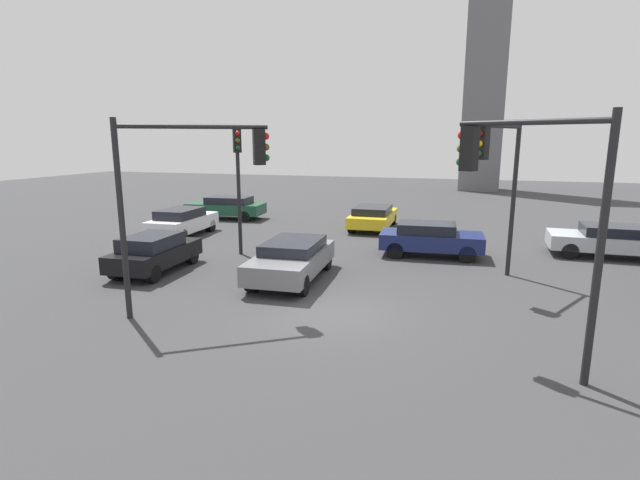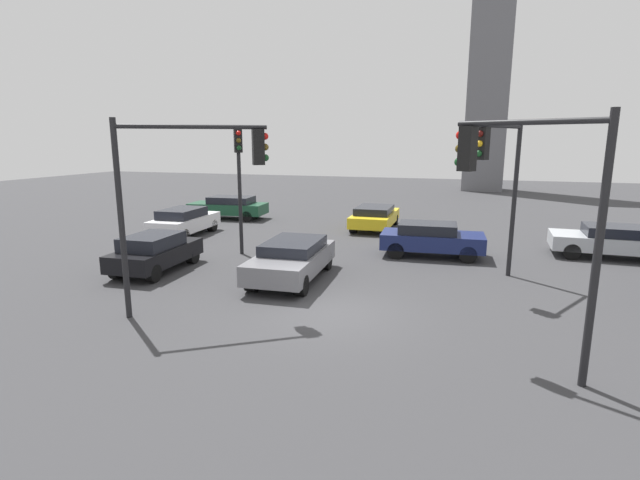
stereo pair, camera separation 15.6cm
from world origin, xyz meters
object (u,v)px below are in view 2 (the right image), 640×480
object	(u,v)px
car_2	(155,252)
car_3	(184,221)
traffic_light_0	(239,168)
car_1	(375,216)
traffic_light_1	(189,175)
car_7	(431,239)
traffic_light_2	(500,169)
traffic_light_3	(530,189)
car_6	(229,207)
car_4	(292,258)
car_0	(614,241)

from	to	relation	value
car_2	car_3	distance (m)	6.88
traffic_light_0	car_1	bearing A→B (deg)	115.90
traffic_light_1	car_7	distance (m)	11.17
traffic_light_1	traffic_light_2	size ratio (longest dim) A/B	0.99
car_1	car_7	distance (m)	6.74
traffic_light_2	car_3	xyz separation A→B (m)	(-14.98, 4.00, -3.16)
traffic_light_2	car_2	distance (m)	12.77
car_1	car_2	bearing A→B (deg)	150.60
traffic_light_0	traffic_light_3	size ratio (longest dim) A/B	0.98
car_3	car_6	size ratio (longest dim) A/B	0.90
car_3	car_6	world-z (taller)	car_3
traffic_light_3	car_1	bearing A→B (deg)	-40.22
traffic_light_1	car_4	bearing A→B (deg)	35.05
car_1	traffic_light_3	bearing A→B (deg)	-158.70
traffic_light_1	car_6	bearing A→B (deg)	81.41
traffic_light_0	car_7	size ratio (longest dim) A/B	1.23
car_4	car_7	xyz separation A→B (m)	(4.45, 5.01, 0.01)
traffic_light_1	car_1	bearing A→B (deg)	47.17
car_2	traffic_light_0	bearing A→B (deg)	-30.05
traffic_light_1	car_1	xyz separation A→B (m)	(2.43, 14.62, -3.25)
car_6	car_7	xyz separation A→B (m)	(13.04, -6.41, 0.01)
car_4	car_7	bearing A→B (deg)	135.94
car_0	car_7	world-z (taller)	car_7
traffic_light_3	traffic_light_2	bearing A→B (deg)	-59.84
car_0	car_4	world-z (taller)	car_4
traffic_light_2	traffic_light_3	distance (m)	6.43
car_3	car_4	bearing A→B (deg)	-127.29
car_1	car_4	size ratio (longest dim) A/B	0.97
traffic_light_2	car_4	xyz separation A→B (m)	(-6.83, -1.73, -3.17)
car_0	car_6	size ratio (longest dim) A/B	0.99
car_4	car_3	bearing A→B (deg)	-127.63
car_3	traffic_light_2	bearing A→B (deg)	-107.11
car_7	traffic_light_2	bearing A→B (deg)	-57.21
traffic_light_1	traffic_light_3	world-z (taller)	traffic_light_3
car_3	car_6	distance (m)	5.71
traffic_light_2	car_7	bearing A→B (deg)	-114.77
traffic_light_0	car_7	world-z (taller)	traffic_light_0
car_0	traffic_light_1	bearing A→B (deg)	41.30
car_0	car_6	bearing A→B (deg)	-10.03
traffic_light_3	car_6	xyz separation A→B (m)	(-15.67, 16.12, -3.13)
car_0	car_3	bearing A→B (deg)	5.83
car_1	car_6	bearing A→B (deg)	85.42
traffic_light_3	car_6	size ratio (longest dim) A/B	1.12
traffic_light_1	car_6	size ratio (longest dim) A/B	1.11
traffic_light_0	car_3	bearing A→B (deg)	-155.23
traffic_light_1	traffic_light_2	bearing A→B (deg)	0.47
car_6	car_1	bearing A→B (deg)	171.67
traffic_light_3	car_7	bearing A→B (deg)	-46.87
car_7	car_4	bearing A→B (deg)	-134.74
car_2	car_7	distance (m)	11.25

